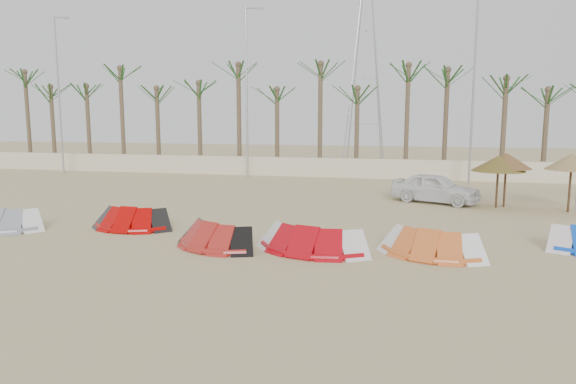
% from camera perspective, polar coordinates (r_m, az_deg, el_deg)
% --- Properties ---
extents(ground, '(120.00, 120.00, 0.00)m').
position_cam_1_polar(ground, '(13.81, -5.69, -8.92)').
color(ground, tan).
rests_on(ground, ground).
extents(boundary_wall, '(60.00, 0.30, 1.30)m').
position_cam_1_polar(boundary_wall, '(34.91, 5.93, 2.69)').
color(boundary_wall, beige).
rests_on(boundary_wall, ground).
extents(palm_line, '(52.00, 4.00, 7.70)m').
position_cam_1_polar(palm_line, '(36.23, 7.45, 12.05)').
color(palm_line, brown).
rests_on(palm_line, ground).
extents(lamp_a, '(1.25, 0.14, 11.00)m').
position_cam_1_polar(lamp_a, '(40.55, -24.08, 10.04)').
color(lamp_a, '#A5A8AD').
rests_on(lamp_a, ground).
extents(lamp_b, '(1.25, 0.14, 11.00)m').
position_cam_1_polar(lamp_b, '(34.09, -4.56, 11.18)').
color(lamp_b, '#A5A8AD').
rests_on(lamp_b, ground).
extents(lamp_c, '(1.25, 0.14, 11.00)m').
position_cam_1_polar(lamp_c, '(32.73, 19.98, 10.83)').
color(lamp_c, '#A5A8AD').
rests_on(lamp_c, ground).
extents(pylon, '(3.00, 3.00, 14.00)m').
position_cam_1_polar(pylon, '(40.81, 8.37, 2.55)').
color(pylon, '#A5A8AD').
rests_on(pylon, ground).
extents(kite_grey, '(3.27, 1.99, 0.90)m').
position_cam_1_polar(kite_grey, '(21.42, -28.92, -2.56)').
color(kite_grey, gray).
rests_on(kite_grey, ground).
extents(kite_red_left, '(3.04, 1.57, 0.90)m').
position_cam_1_polar(kite_red_left, '(19.85, -16.64, -2.65)').
color(kite_red_left, '#AA0302').
rests_on(kite_red_left, ground).
extents(kite_red_mid, '(3.44, 2.49, 0.90)m').
position_cam_1_polar(kite_red_mid, '(16.53, -7.92, -4.56)').
color(kite_red_mid, '#A11F19').
rests_on(kite_red_mid, ground).
extents(kite_red_right, '(3.78, 2.25, 0.90)m').
position_cam_1_polar(kite_red_right, '(15.94, 2.78, -4.96)').
color(kite_red_right, '#B00610').
rests_on(kite_red_right, ground).
extents(kite_orange, '(3.46, 2.36, 0.90)m').
position_cam_1_polar(kite_orange, '(15.99, 15.49, -5.23)').
color(kite_orange, orange).
rests_on(kite_orange, ground).
extents(parasol_left, '(2.37, 2.37, 2.36)m').
position_cam_1_polar(parasol_left, '(24.87, 22.34, 2.94)').
color(parasol_left, '#4C331E').
rests_on(parasol_left, ground).
extents(parasol_mid, '(2.20, 2.20, 2.47)m').
position_cam_1_polar(parasol_mid, '(25.15, 23.10, 3.21)').
color(parasol_mid, '#4C331E').
rests_on(parasol_mid, ground).
extents(parasol_right, '(2.14, 2.14, 2.54)m').
position_cam_1_polar(parasol_right, '(24.98, 29.00, 2.95)').
color(parasol_right, '#4C331E').
rests_on(parasol_right, ground).
extents(car, '(4.47, 3.20, 1.41)m').
position_cam_1_polar(car, '(25.50, 16.06, 0.42)').
color(car, white).
rests_on(car, ground).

